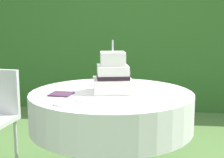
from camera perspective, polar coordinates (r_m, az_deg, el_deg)
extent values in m
cube|color=#336628|center=(4.97, 3.80, 9.56)|extent=(6.04, 0.48, 2.54)
cylinder|color=#4C4C51|center=(2.58, -0.11, -11.11)|extent=(0.12, 0.12, 0.75)
cylinder|color=brown|center=(2.46, -0.12, -2.70)|extent=(1.20, 1.20, 0.03)
cylinder|color=white|center=(2.49, -0.12, -5.41)|extent=(1.23, 1.23, 0.28)
cube|color=white|center=(2.46, 0.12, -1.11)|extent=(0.34, 0.34, 0.10)
cube|color=white|center=(2.44, 0.12, 1.22)|extent=(0.27, 0.27, 0.10)
cube|color=black|center=(2.45, 0.12, 0.47)|extent=(0.28, 0.28, 0.03)
cube|color=white|center=(2.43, 0.12, 3.58)|extent=(0.21, 0.21, 0.10)
sphere|color=#C6599E|center=(2.57, 2.44, 1.07)|extent=(0.07, 0.07, 0.07)
cylinder|color=silver|center=(2.42, 0.12, 5.82)|extent=(0.01, 0.01, 0.09)
cylinder|color=white|center=(2.12, -8.50, -4.27)|extent=(0.13, 0.13, 0.01)
cylinder|color=white|center=(2.91, -0.78, -0.28)|extent=(0.10, 0.10, 0.01)
cylinder|color=white|center=(2.76, -2.84, -0.87)|extent=(0.12, 0.12, 0.01)
cylinder|color=white|center=(2.19, -4.66, -3.75)|extent=(0.13, 0.13, 0.01)
cube|color=#4C2D47|center=(2.40, -8.88, -2.61)|extent=(0.17, 0.17, 0.01)
cylinder|color=white|center=(3.09, -16.47, -10.78)|extent=(0.03, 0.03, 0.45)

